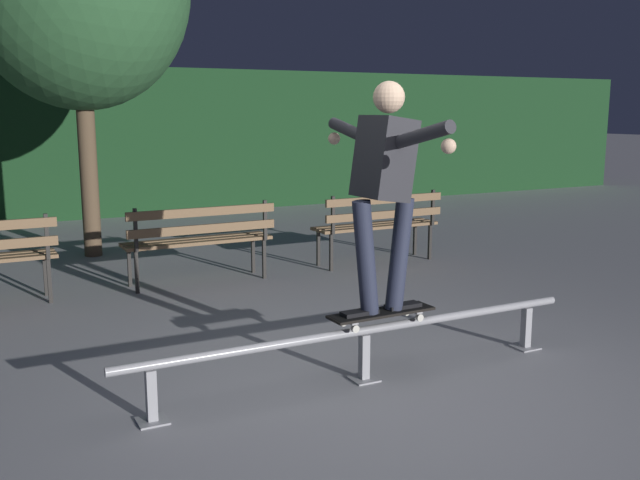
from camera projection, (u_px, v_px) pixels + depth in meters
ground_plane at (382, 392)px, 4.68m from camera, size 90.00×90.00×0.00m
hedge_backdrop at (105, 142)px, 12.61m from camera, size 24.00×1.20×2.59m
grind_rail at (364, 339)px, 4.84m from camera, size 3.46×0.18×0.39m
skateboard at (382, 313)px, 4.87m from camera, size 0.79×0.23×0.09m
skateboarder at (384, 178)px, 4.70m from camera, size 0.62×1.41×1.56m
park_bench_left_center at (200, 235)px, 7.50m from camera, size 1.60×0.43×0.88m
park_bench_right_center at (379, 220)px, 8.51m from camera, size 1.60×0.43×0.88m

